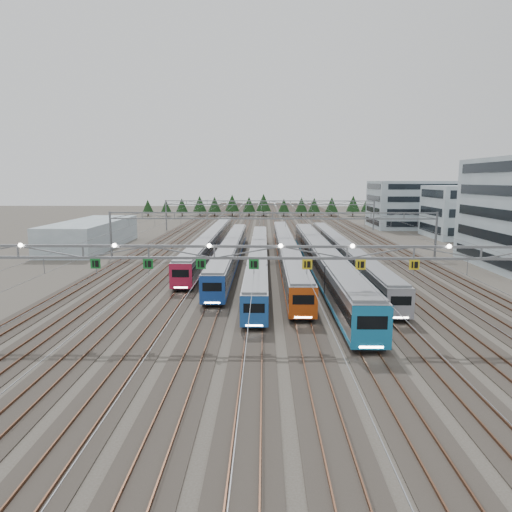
{
  "coord_description": "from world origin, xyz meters",
  "views": [
    {
      "loc": [
        -1.37,
        -37.99,
        13.33
      ],
      "look_at": [
        -2.46,
        20.86,
        3.5
      ],
      "focal_mm": 32.0,
      "sensor_mm": 36.0,
      "label": 1
    }
  ],
  "objects_px": {
    "train_e": "(321,258)",
    "gantry_far": "(270,206)",
    "depot_bldg_mid": "(461,212)",
    "train_d": "(286,250)",
    "train_a": "(212,241)",
    "depot_bldg_north": "(412,204)",
    "west_shed": "(92,234)",
    "train_c": "(258,257)",
    "train_f": "(342,251)",
    "gantry_mid": "(272,221)",
    "gantry_near": "(280,255)",
    "train_b": "(231,251)"
  },
  "relations": [
    {
      "from": "train_c",
      "to": "depot_bldg_mid",
      "type": "distance_m",
      "value": 60.99
    },
    {
      "from": "train_d",
      "to": "gantry_mid",
      "type": "bearing_deg",
      "value": 116.63
    },
    {
      "from": "train_e",
      "to": "train_a",
      "type": "bearing_deg",
      "value": 130.94
    },
    {
      "from": "train_b",
      "to": "train_d",
      "type": "distance_m",
      "value": 9.05
    },
    {
      "from": "train_a",
      "to": "train_e",
      "type": "xyz_separation_m",
      "value": [
        18.0,
        -20.75,
        0.25
      ]
    },
    {
      "from": "gantry_mid",
      "to": "depot_bldg_mid",
      "type": "distance_m",
      "value": 53.03
    },
    {
      "from": "depot_bldg_north",
      "to": "train_b",
      "type": "bearing_deg",
      "value": -129.41
    },
    {
      "from": "train_a",
      "to": "west_shed",
      "type": "bearing_deg",
      "value": 168.69
    },
    {
      "from": "train_a",
      "to": "train_e",
      "type": "bearing_deg",
      "value": -49.06
    },
    {
      "from": "train_b",
      "to": "depot_bldg_mid",
      "type": "relative_size",
      "value": 3.36
    },
    {
      "from": "gantry_far",
      "to": "depot_bldg_north",
      "type": "distance_m",
      "value": 40.84
    },
    {
      "from": "train_c",
      "to": "train_f",
      "type": "distance_m",
      "value": 14.57
    },
    {
      "from": "train_a",
      "to": "train_f",
      "type": "height_order",
      "value": "train_a"
    },
    {
      "from": "train_a",
      "to": "depot_bldg_north",
      "type": "relative_size",
      "value": 2.96
    },
    {
      "from": "train_e",
      "to": "gantry_near",
      "type": "bearing_deg",
      "value": -104.5
    },
    {
      "from": "train_b",
      "to": "train_f",
      "type": "height_order",
      "value": "train_b"
    },
    {
      "from": "train_a",
      "to": "depot_bldg_mid",
      "type": "distance_m",
      "value": 60.0
    },
    {
      "from": "train_a",
      "to": "train_d",
      "type": "xyz_separation_m",
      "value": [
        13.5,
        -11.39,
        -0.01
      ]
    },
    {
      "from": "gantry_mid",
      "to": "gantry_near",
      "type": "bearing_deg",
      "value": -90.07
    },
    {
      "from": "gantry_near",
      "to": "train_a",
      "type": "bearing_deg",
      "value": 103.4
    },
    {
      "from": "west_shed",
      "to": "train_e",
      "type": "bearing_deg",
      "value": -31.05
    },
    {
      "from": "depot_bldg_north",
      "to": "west_shed",
      "type": "xyz_separation_m",
      "value": [
        -76.18,
        -39.94,
        -3.89
      ]
    },
    {
      "from": "train_a",
      "to": "west_shed",
      "type": "distance_m",
      "value": 25.15
    },
    {
      "from": "train_d",
      "to": "gantry_far",
      "type": "bearing_deg",
      "value": 92.6
    },
    {
      "from": "train_a",
      "to": "depot_bldg_mid",
      "type": "xyz_separation_m",
      "value": [
        55.63,
        22.12,
        3.98
      ]
    },
    {
      "from": "train_a",
      "to": "gantry_mid",
      "type": "distance_m",
      "value": 13.9
    },
    {
      "from": "train_d",
      "to": "train_a",
      "type": "bearing_deg",
      "value": 139.84
    },
    {
      "from": "train_c",
      "to": "depot_bldg_north",
      "type": "height_order",
      "value": "depot_bldg_north"
    },
    {
      "from": "train_c",
      "to": "west_shed",
      "type": "xyz_separation_m",
      "value": [
        -33.66,
        21.9,
        0.74
      ]
    },
    {
      "from": "gantry_mid",
      "to": "gantry_far",
      "type": "relative_size",
      "value": 1.0
    },
    {
      "from": "train_b",
      "to": "train_d",
      "type": "height_order",
      "value": "train_b"
    },
    {
      "from": "train_d",
      "to": "west_shed",
      "type": "xyz_separation_m",
      "value": [
        -38.16,
        16.33,
        0.62
      ]
    },
    {
      "from": "train_f",
      "to": "west_shed",
      "type": "xyz_separation_m",
      "value": [
        -47.16,
        16.43,
        0.7
      ]
    },
    {
      "from": "train_d",
      "to": "gantry_far",
      "type": "xyz_separation_m",
      "value": [
        -2.25,
        49.49,
        4.36
      ]
    },
    {
      "from": "gantry_near",
      "to": "depot_bldg_north",
      "type": "relative_size",
      "value": 2.56
    },
    {
      "from": "gantry_near",
      "to": "gantry_mid",
      "type": "xyz_separation_m",
      "value": [
        0.05,
        40.12,
        -0.7
      ]
    },
    {
      "from": "west_shed",
      "to": "train_b",
      "type": "bearing_deg",
      "value": -30.67
    },
    {
      "from": "train_a",
      "to": "depot_bldg_north",
      "type": "xyz_separation_m",
      "value": [
        51.53,
        44.87,
        4.5
      ]
    },
    {
      "from": "train_a",
      "to": "train_d",
      "type": "distance_m",
      "value": 17.66
    },
    {
      "from": "depot_bldg_north",
      "to": "west_shed",
      "type": "height_order",
      "value": "depot_bldg_north"
    },
    {
      "from": "gantry_near",
      "to": "depot_bldg_north",
      "type": "distance_m",
      "value": 100.35
    },
    {
      "from": "train_d",
      "to": "gantry_far",
      "type": "relative_size",
      "value": 1.16
    },
    {
      "from": "train_e",
      "to": "gantry_far",
      "type": "bearing_deg",
      "value": 96.54
    },
    {
      "from": "gantry_mid",
      "to": "gantry_far",
      "type": "height_order",
      "value": "same"
    },
    {
      "from": "train_f",
      "to": "train_a",
      "type": "bearing_deg",
      "value": 152.93
    },
    {
      "from": "train_c",
      "to": "train_f",
      "type": "xyz_separation_m",
      "value": [
        13.5,
        5.47,
        0.04
      ]
    },
    {
      "from": "train_d",
      "to": "west_shed",
      "type": "bearing_deg",
      "value": 156.84
    },
    {
      "from": "gantry_far",
      "to": "depot_bldg_north",
      "type": "relative_size",
      "value": 2.56
    },
    {
      "from": "train_e",
      "to": "gantry_near",
      "type": "height_order",
      "value": "gantry_near"
    },
    {
      "from": "depot_bldg_mid",
      "to": "train_d",
      "type": "bearing_deg",
      "value": -141.51
    }
  ]
}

